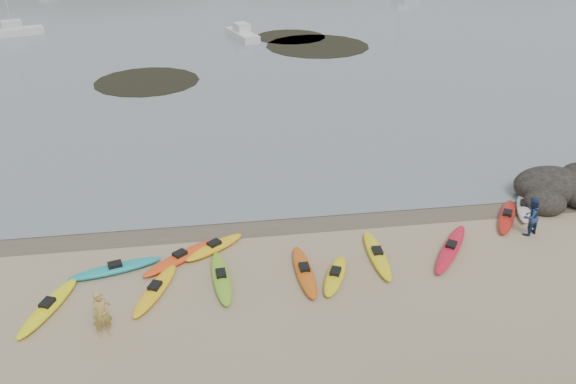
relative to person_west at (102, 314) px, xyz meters
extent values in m
plane|color=tan|center=(7.62, 7.10, -0.94)|extent=(600.00, 600.00, 0.00)
plane|color=brown|center=(7.62, 6.80, -0.94)|extent=(60.00, 60.00, 0.00)
ellipsoid|color=#7BC226|center=(4.22, 2.59, -0.77)|extent=(0.99, 3.80, 0.34)
ellipsoid|color=yellow|center=(1.62, 2.14, -0.77)|extent=(2.00, 3.50, 0.34)
ellipsoid|color=yellow|center=(4.01, 4.88, -0.77)|extent=(2.89, 2.37, 0.34)
ellipsoid|color=yellow|center=(10.95, 3.27, -0.77)|extent=(0.79, 3.88, 0.34)
ellipsoid|color=yellow|center=(-2.31, 1.67, -0.77)|extent=(2.00, 3.69, 0.34)
ellipsoid|color=red|center=(18.10, 5.53, -0.77)|extent=(2.54, 3.39, 0.34)
ellipsoid|color=#D25B12|center=(7.63, 2.52, -0.77)|extent=(0.80, 3.76, 0.34)
ellipsoid|color=beige|center=(19.41, 6.30, -0.77)|extent=(2.15, 3.25, 0.34)
ellipsoid|color=#F74715|center=(2.53, 4.27, -0.77)|extent=(3.41, 2.95, 0.34)
ellipsoid|color=teal|center=(-0.11, 3.85, -0.77)|extent=(3.86, 1.69, 0.34)
ellipsoid|color=red|center=(14.30, 3.27, -0.77)|extent=(3.19, 3.96, 0.34)
ellipsoid|color=yellow|center=(8.83, 2.05, -0.77)|extent=(1.84, 2.95, 0.34)
imported|color=tan|center=(0.00, 0.00, 0.00)|extent=(0.80, 0.67, 1.88)
imported|color=navy|center=(18.41, 4.18, 0.00)|extent=(1.11, 0.99, 1.87)
ellipsoid|color=black|center=(21.41, 7.50, -0.66)|extent=(3.76, 2.92, 1.88)
ellipsoid|color=black|center=(20.41, 6.20, -0.75)|extent=(2.09, 1.88, 1.25)
cylinder|color=black|center=(-0.91, 31.62, -0.91)|extent=(8.82, 8.82, 0.04)
cylinder|color=black|center=(15.89, 42.24, -0.91)|extent=(10.88, 10.88, 0.04)
cylinder|color=black|center=(13.73, 46.92, -0.91)|extent=(7.85, 7.85, 0.04)
cube|color=silver|center=(-17.23, 52.19, -0.49)|extent=(6.58, 4.11, 0.89)
cube|color=silver|center=(8.29, 46.92, -0.50)|extent=(3.59, 6.59, 0.89)
camera|label=1|loc=(4.22, -16.16, 12.89)|focal=35.00mm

